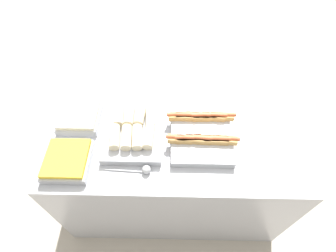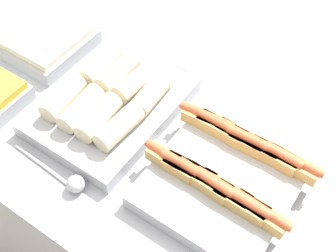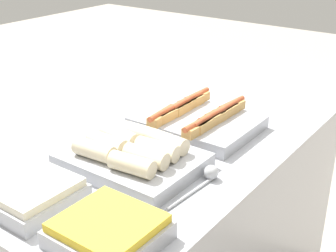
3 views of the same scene
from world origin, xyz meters
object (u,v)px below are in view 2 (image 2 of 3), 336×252
object	(u,v)px
tray_side_back	(47,41)
serving_spoon_far	(178,66)
serving_spoon_near	(70,181)
tray_hotdogs	(230,169)
tray_wraps	(110,103)

from	to	relation	value
tray_side_back	serving_spoon_far	world-z (taller)	tray_side_back
tray_side_back	serving_spoon_near	world-z (taller)	tray_side_back
serving_spoon_near	serving_spoon_far	bearing A→B (deg)	90.76
tray_side_back	serving_spoon_far	size ratio (longest dim) A/B	1.10
tray_hotdogs	serving_spoon_far	distance (m)	0.42
tray_hotdogs	tray_side_back	world-z (taller)	tray_hotdogs
tray_side_back	serving_spoon_far	distance (m)	0.44
serving_spoon_near	serving_spoon_far	xyz separation A→B (m)	(-0.01, 0.51, 0.00)
tray_wraps	serving_spoon_far	size ratio (longest dim) A/B	1.90
serving_spoon_far	serving_spoon_near	bearing A→B (deg)	-89.24
tray_wraps	serving_spoon_far	xyz separation A→B (m)	(0.06, 0.25, -0.02)
tray_hotdogs	serving_spoon_far	xyz separation A→B (m)	(-0.33, 0.25, -0.02)
tray_wraps	tray_side_back	bearing A→B (deg)	164.19
tray_hotdogs	tray_side_back	xyz separation A→B (m)	(-0.74, 0.10, -0.00)
tray_hotdogs	tray_side_back	distance (m)	0.75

